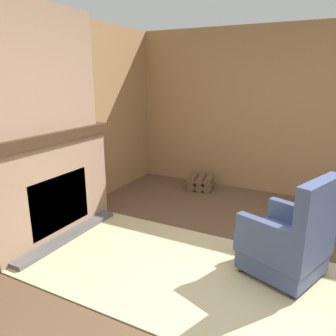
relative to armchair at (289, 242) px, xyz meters
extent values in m
plane|color=brown|center=(-0.19, -0.38, -0.36)|extent=(14.00, 14.00, 0.00)
cube|color=#9E7247|center=(-2.91, -0.38, 0.92)|extent=(0.06, 5.99, 2.57)
cube|color=#9E7247|center=(-0.19, 2.34, 0.92)|extent=(5.99, 0.06, 2.57)
cube|color=#9E7A60|center=(-2.66, -0.38, 0.21)|extent=(0.45, 1.65, 1.13)
cube|color=black|center=(-2.48, -0.38, 0.08)|extent=(0.08, 0.86, 0.64)
cube|color=#565451|center=(-2.36, -0.38, -0.33)|extent=(0.16, 1.49, 0.06)
cube|color=#3D2819|center=(-2.66, -0.38, 0.83)|extent=(0.55, 1.75, 0.11)
cube|color=#9E7A60|center=(-2.66, -0.38, 1.54)|extent=(0.39, 1.45, 1.31)
cube|color=#C6B789|center=(-0.66, -0.39, -0.36)|extent=(3.74, 1.65, 0.01)
cube|color=#3D4C75|center=(-0.05, 0.02, -0.18)|extent=(0.81, 0.79, 0.24)
cube|color=#3D4C75|center=(-0.05, 0.02, -0.03)|extent=(0.85, 0.83, 0.18)
cube|color=#3D4C75|center=(0.21, -0.08, 0.35)|extent=(0.34, 0.64, 0.59)
cube|color=#3D4C75|center=(-0.16, -0.23, 0.16)|extent=(0.59, 0.29, 0.20)
cube|color=#3D4C75|center=(0.03, 0.28, 0.16)|extent=(0.59, 0.29, 0.20)
cylinder|color=#332319|center=(-0.39, -0.13, -0.33)|extent=(0.06, 0.06, 0.06)
cylinder|color=#332319|center=(-0.21, 0.35, -0.33)|extent=(0.06, 0.06, 0.06)
cylinder|color=#332319|center=(0.11, -0.32, -0.33)|extent=(0.06, 0.06, 0.06)
cylinder|color=#332319|center=(0.29, 0.16, -0.33)|extent=(0.06, 0.06, 0.06)
cylinder|color=brown|center=(-1.77, 1.91, -0.30)|extent=(0.19, 0.38, 0.13)
cylinder|color=brown|center=(-1.64, 1.94, -0.30)|extent=(0.19, 0.38, 0.13)
cylinder|color=brown|center=(-1.51, 1.96, -0.30)|extent=(0.19, 0.38, 0.13)
cylinder|color=brown|center=(-1.77, 1.91, -0.19)|extent=(0.19, 0.38, 0.13)
cylinder|color=brown|center=(-1.64, 1.94, -0.19)|extent=(0.19, 0.38, 0.13)
cylinder|color=brown|center=(-1.51, 1.96, -0.19)|extent=(0.19, 0.38, 0.13)
ellipsoid|color=#B24C42|center=(-2.70, -0.81, 0.93)|extent=(0.09, 0.09, 0.10)
cylinder|color=white|center=(-2.70, -0.81, 1.07)|extent=(0.05, 0.05, 0.18)
cube|color=black|center=(-2.70, 0.20, 0.95)|extent=(0.12, 0.25, 0.14)
cube|color=silver|center=(-2.64, 0.20, 0.96)|extent=(0.01, 0.04, 0.02)
camera|label=1|loc=(0.26, -2.92, 1.48)|focal=35.00mm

